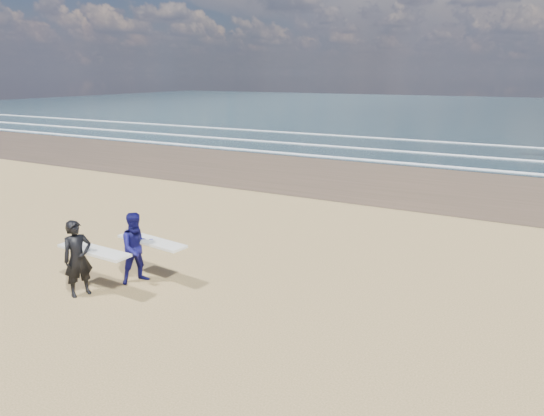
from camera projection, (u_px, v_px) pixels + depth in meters
The scene contains 2 objects.
surfer_near at pixel (80, 258), 12.20m from camera, with size 2.22×1.09×1.98m.
surfer_far at pixel (138, 247), 12.97m from camera, with size 2.25×1.33×1.95m.
Camera 1 is at (9.41, -7.55, 5.49)m, focal length 32.00 mm.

